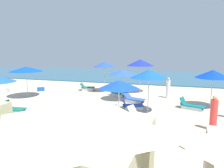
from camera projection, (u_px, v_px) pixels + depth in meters
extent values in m
plane|color=beige|center=(66.00, 151.00, 7.37)|extent=(60.00, 60.00, 0.00)
cube|color=#2B637F|center=(146.00, 76.00, 28.61)|extent=(60.00, 15.06, 0.12)
pyramid|color=beige|center=(78.00, 114.00, 3.30)|extent=(2.54, 2.36, 0.42)
cylinder|color=silver|center=(122.00, 88.00, 14.68)|extent=(0.05, 0.05, 1.86)
cone|color=blue|center=(122.00, 72.00, 14.50)|extent=(1.95, 1.95, 0.36)
cube|color=silver|center=(116.00, 95.00, 16.00)|extent=(0.94, 0.53, 0.21)
cube|color=silver|center=(121.00, 94.00, 16.38)|extent=(0.94, 0.53, 0.21)
cube|color=#268354|center=(119.00, 93.00, 16.17)|extent=(1.33, 1.12, 0.06)
cube|color=#268354|center=(114.00, 89.00, 16.50)|extent=(0.59, 0.70, 0.50)
cube|color=silver|center=(133.00, 102.00, 13.95)|extent=(1.16, 0.42, 0.22)
cube|color=silver|center=(137.00, 100.00, 14.41)|extent=(1.16, 0.42, 0.22)
cube|color=#315AA7|center=(135.00, 99.00, 14.15)|extent=(1.48, 1.07, 0.06)
cube|color=#315AA7|center=(127.00, 95.00, 14.47)|extent=(0.59, 0.74, 0.44)
cube|color=silver|center=(12.00, 113.00, 11.57)|extent=(1.01, 0.13, 0.20)
cube|color=silver|center=(18.00, 110.00, 12.09)|extent=(1.01, 0.13, 0.20)
cube|color=#177055|center=(15.00, 109.00, 11.81)|extent=(1.17, 0.73, 0.06)
cube|color=#177055|center=(7.00, 105.00, 11.87)|extent=(0.31, 0.63, 0.48)
cylinder|color=silver|center=(148.00, 95.00, 11.82)|extent=(0.05, 0.05, 2.01)
cone|color=blue|center=(149.00, 74.00, 11.61)|extent=(2.07, 2.07, 0.48)
cube|color=silver|center=(134.00, 109.00, 12.23)|extent=(1.05, 0.43, 0.23)
cube|color=silver|center=(132.00, 106.00, 12.78)|extent=(1.05, 0.43, 0.23)
cube|color=#294DB6|center=(133.00, 105.00, 12.48)|extent=(1.38, 1.06, 0.06)
cube|color=#294DB6|center=(124.00, 102.00, 12.41)|extent=(0.56, 0.72, 0.45)
cylinder|color=silver|center=(27.00, 84.00, 15.72)|extent=(0.05, 0.05, 1.98)
cone|color=blue|center=(26.00, 69.00, 15.53)|extent=(2.46, 2.46, 0.38)
cylinder|color=silver|center=(105.00, 79.00, 17.76)|extent=(0.05, 0.05, 2.14)
cone|color=#254EB0|center=(105.00, 64.00, 17.55)|extent=(2.04, 2.04, 0.46)
cube|color=silver|center=(87.00, 90.00, 18.15)|extent=(1.01, 0.22, 0.26)
cube|color=silver|center=(89.00, 89.00, 18.69)|extent=(1.01, 0.22, 0.26)
cube|color=#136E5B|center=(88.00, 87.00, 18.39)|extent=(1.24, 0.85, 0.06)
cube|color=#136E5B|center=(82.00, 85.00, 18.42)|extent=(0.44, 0.67, 0.41)
cylinder|color=silver|center=(211.00, 93.00, 12.87)|extent=(0.05, 0.05, 1.87)
cone|color=#0937D9|center=(213.00, 74.00, 12.68)|extent=(2.10, 2.10, 0.50)
cube|color=silver|center=(191.00, 109.00, 12.37)|extent=(1.13, 0.50, 0.20)
cube|color=silver|center=(194.00, 107.00, 12.76)|extent=(1.13, 0.50, 0.20)
cube|color=#106F71|center=(193.00, 106.00, 12.55)|extent=(1.46, 1.06, 0.06)
cube|color=#106F71|center=(183.00, 101.00, 12.90)|extent=(0.47, 0.63, 0.46)
cylinder|color=silver|center=(140.00, 79.00, 17.51)|extent=(0.05, 0.05, 2.27)
cone|color=#1B2FC9|center=(140.00, 63.00, 17.29)|extent=(2.29, 2.29, 0.54)
cylinder|color=silver|center=(119.00, 108.00, 9.44)|extent=(0.05, 0.05, 1.86)
cone|color=blue|center=(119.00, 84.00, 9.26)|extent=(1.81, 1.81, 0.38)
cube|color=silver|center=(122.00, 120.00, 10.33)|extent=(1.05, 0.37, 0.20)
cube|color=silver|center=(127.00, 117.00, 10.80)|extent=(1.05, 0.37, 0.20)
cube|color=#2E7A76|center=(125.00, 116.00, 10.54)|extent=(1.36, 1.01, 0.06)
cube|color=#2E7A76|center=(116.00, 110.00, 10.82)|extent=(0.60, 0.74, 0.49)
cube|color=silver|center=(138.00, 119.00, 10.39)|extent=(1.07, 0.50, 0.25)
cube|color=silver|center=(144.00, 117.00, 10.78)|extent=(1.07, 0.50, 0.25)
cube|color=silver|center=(141.00, 115.00, 10.56)|extent=(1.42, 1.07, 0.06)
cube|color=silver|center=(132.00, 109.00, 10.91)|extent=(0.49, 0.64, 0.41)
cylinder|color=#F9403C|center=(214.00, 115.00, 9.23)|extent=(0.35, 0.35, 1.39)
sphere|color=tan|center=(215.00, 98.00, 9.10)|extent=(0.21, 0.21, 0.21)
cylinder|color=white|center=(168.00, 89.00, 15.47)|extent=(0.38, 0.38, 1.34)
sphere|color=tan|center=(168.00, 79.00, 15.35)|extent=(0.23, 0.23, 0.23)
cube|color=white|center=(10.00, 90.00, 17.59)|extent=(0.63, 0.49, 0.40)
cube|color=#1C56A8|center=(41.00, 89.00, 18.25)|extent=(0.67, 0.66, 0.33)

